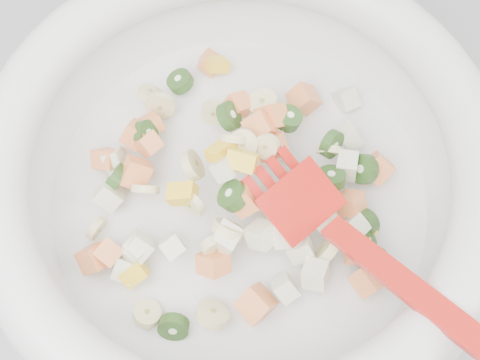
{
  "coord_description": "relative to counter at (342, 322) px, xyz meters",
  "views": [
    {
      "loc": [
        -0.16,
        1.26,
        1.42
      ],
      "look_at": [
        -0.17,
        1.47,
        0.95
      ],
      "focal_mm": 45.0,
      "sensor_mm": 36.0,
      "label": 1
    }
  ],
  "objects": [
    {
      "name": "counter",
      "position": [
        0.0,
        0.0,
        0.0
      ],
      "size": [
        2.0,
        0.6,
        0.9
      ],
      "primitive_type": "cube",
      "color": "gray",
      "rests_on": "ground"
    },
    {
      "name": "mixing_bowl",
      "position": [
        -0.16,
        0.02,
        0.52
      ],
      "size": [
        0.43,
        0.43,
        0.14
      ],
      "color": "silver",
      "rests_on": "counter"
    }
  ]
}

